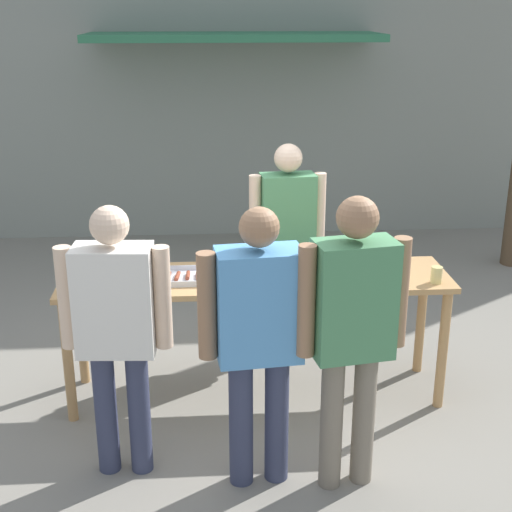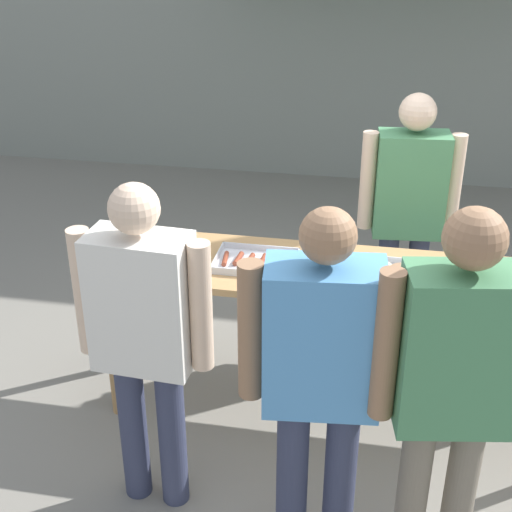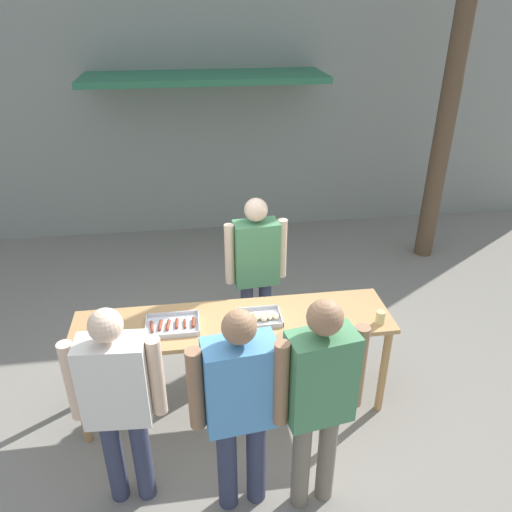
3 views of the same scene
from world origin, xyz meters
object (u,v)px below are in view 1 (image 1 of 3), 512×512
object	(u,v)px
person_server_behind_table	(287,230)
condiment_jar_ketchup	(90,286)
condiment_jar_mustard	(74,287)
beer_cup	(436,275)
person_customer_holding_hotdog	(116,322)
person_customer_with_cup	(352,322)
food_tray_buns	(288,273)
food_tray_sausages	(182,277)
person_customer_waiting_in_line	(259,328)

from	to	relation	value
person_server_behind_table	condiment_jar_ketchup	bearing A→B (deg)	-150.61
condiment_jar_mustard	beer_cup	xyz separation A→B (m)	(2.44, 0.00, 0.02)
person_customer_holding_hotdog	person_server_behind_table	bearing A→B (deg)	-121.99
condiment_jar_mustard	condiment_jar_ketchup	bearing A→B (deg)	7.85
condiment_jar_ketchup	person_customer_with_cup	xyz separation A→B (m)	(1.58, -0.87, 0.09)
food_tray_buns	condiment_jar_mustard	world-z (taller)	condiment_jar_mustard
person_server_behind_table	person_customer_holding_hotdog	xyz separation A→B (m)	(-1.17, -1.64, -0.02)
condiment_jar_mustard	beer_cup	distance (m)	2.44
condiment_jar_mustard	person_customer_holding_hotdog	distance (m)	0.73
condiment_jar_ketchup	person_customer_with_cup	world-z (taller)	person_customer_with_cup
food_tray_sausages	food_tray_buns	world-z (taller)	food_tray_buns
beer_cup	person_customer_holding_hotdog	distance (m)	2.18
person_server_behind_table	person_customer_with_cup	bearing A→B (deg)	-90.38
food_tray_buns	person_customer_with_cup	world-z (taller)	person_customer_with_cup
person_customer_with_cup	person_customer_waiting_in_line	xyz separation A→B (m)	(-0.52, 0.06, -0.05)
person_server_behind_table	person_customer_holding_hotdog	size ratio (longest dim) A/B	1.01
condiment_jar_ketchup	person_customer_waiting_in_line	size ratio (longest dim) A/B	0.04
food_tray_sausages	food_tray_buns	bearing A→B (deg)	-0.13
person_server_behind_table	person_customer_with_cup	distance (m)	1.87
food_tray_sausages	condiment_jar_ketchup	distance (m)	0.63
person_customer_with_cup	person_customer_waiting_in_line	world-z (taller)	person_customer_with_cup
condiment_jar_ketchup	person_customer_waiting_in_line	world-z (taller)	person_customer_waiting_in_line
condiment_jar_mustard	person_customer_with_cup	world-z (taller)	person_customer_with_cup
food_tray_buns	person_customer_with_cup	size ratio (longest dim) A/B	0.21
person_customer_waiting_in_line	beer_cup	bearing A→B (deg)	-153.94
condiment_jar_mustard	beer_cup	size ratio (longest dim) A/B	0.65
person_customer_holding_hotdog	food_tray_sausages	bearing A→B (deg)	-109.41
food_tray_sausages	condiment_jar_ketchup	xyz separation A→B (m)	(-0.61, -0.18, 0.02)
condiment_jar_mustard	person_customer_waiting_in_line	world-z (taller)	person_customer_waiting_in_line
condiment_jar_mustard	person_server_behind_table	distance (m)	1.82
food_tray_sausages	person_server_behind_table	bearing A→B (deg)	44.48
food_tray_sausages	person_customer_waiting_in_line	xyz separation A→B (m)	(0.46, -0.99, 0.06)
person_server_behind_table	food_tray_sausages	bearing A→B (deg)	-140.79
person_customer_holding_hotdog	condiment_jar_mustard	bearing A→B (deg)	-57.59
food_tray_sausages	person_server_behind_table	distance (m)	1.15
person_server_behind_table	person_customer_holding_hotdog	world-z (taller)	person_server_behind_table
condiment_jar_mustard	food_tray_buns	bearing A→B (deg)	7.63
food_tray_sausages	condiment_jar_ketchup	size ratio (longest dim) A/B	5.94
food_tray_sausages	beer_cup	world-z (taller)	beer_cup
beer_cup	person_server_behind_table	bearing A→B (deg)	132.50
condiment_jar_ketchup	beer_cup	distance (m)	2.34
condiment_jar_mustard	person_server_behind_table	bearing A→B (deg)	33.19
condiment_jar_mustard	person_customer_holding_hotdog	size ratio (longest dim) A/B	0.04
food_tray_buns	person_server_behind_table	xyz separation A→B (m)	(0.08, 0.81, 0.07)
food_tray_buns	condiment_jar_ketchup	bearing A→B (deg)	-172.38
condiment_jar_mustard	person_customer_with_cup	xyz separation A→B (m)	(1.69, -0.86, 0.09)
food_tray_buns	condiment_jar_ketchup	world-z (taller)	condiment_jar_ketchup
person_customer_holding_hotdog	food_tray_buns	bearing A→B (deg)	-138.97
condiment_jar_mustard	person_server_behind_table	xyz separation A→B (m)	(1.53, 1.00, 0.06)
person_customer_holding_hotdog	person_customer_waiting_in_line	size ratio (longest dim) A/B	0.99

